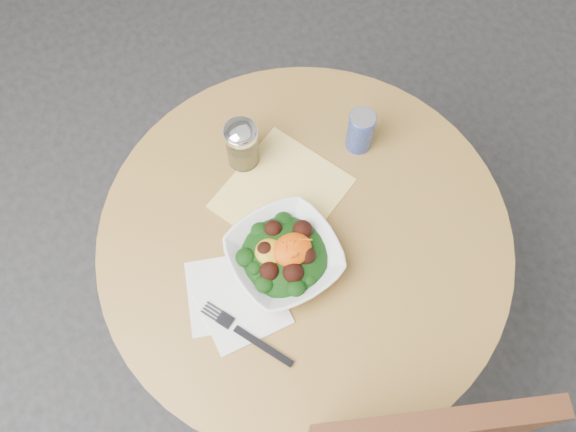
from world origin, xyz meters
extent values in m
plane|color=#2A292C|center=(0.00, 0.00, 0.00)|extent=(6.00, 6.00, 0.00)
cylinder|color=black|center=(0.00, 0.00, 0.01)|extent=(0.52, 0.52, 0.03)
cylinder|color=black|center=(0.00, 0.00, 0.35)|extent=(0.10, 0.10, 0.71)
cylinder|color=#B18C3F|center=(0.00, 0.00, 0.73)|extent=(0.90, 0.90, 0.04)
cube|color=yellow|center=(0.01, 0.12, 0.75)|extent=(0.32, 0.31, 0.00)
cube|color=white|center=(-0.20, -0.03, 0.75)|extent=(0.21, 0.21, 0.00)
cube|color=white|center=(-0.19, -0.06, 0.75)|extent=(0.18, 0.18, 0.00)
imported|color=white|center=(-0.07, -0.02, 0.78)|extent=(0.23, 0.23, 0.06)
ellipsoid|color=black|center=(-0.07, -0.02, 0.78)|extent=(0.18, 0.18, 0.06)
ellipsoid|color=#C99114|center=(-0.09, -0.01, 0.81)|extent=(0.06, 0.06, 0.02)
ellipsoid|color=#F45E05|center=(-0.05, -0.03, 0.81)|extent=(0.08, 0.07, 0.04)
cube|color=black|center=(-0.19, -0.16, 0.76)|extent=(0.08, 0.13, 0.00)
cube|color=black|center=(-0.24, -0.06, 0.76)|extent=(0.06, 0.08, 0.00)
cylinder|color=silver|center=(-0.02, 0.24, 0.81)|extent=(0.07, 0.07, 0.11)
cylinder|color=olive|center=(-0.02, 0.24, 0.78)|extent=(0.06, 0.06, 0.06)
cylinder|color=silver|center=(-0.02, 0.24, 0.87)|extent=(0.08, 0.08, 0.01)
ellipsoid|color=silver|center=(-0.02, 0.24, 0.87)|extent=(0.07, 0.07, 0.03)
cylinder|color=#0D1A8F|center=(0.23, 0.14, 0.81)|extent=(0.06, 0.06, 0.11)
cylinder|color=silver|center=(0.23, 0.14, 0.86)|extent=(0.06, 0.06, 0.00)
cube|color=silver|center=(0.23, 0.15, 0.86)|extent=(0.01, 0.02, 0.00)
camera|label=1|loc=(-0.29, -0.43, 2.03)|focal=40.00mm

